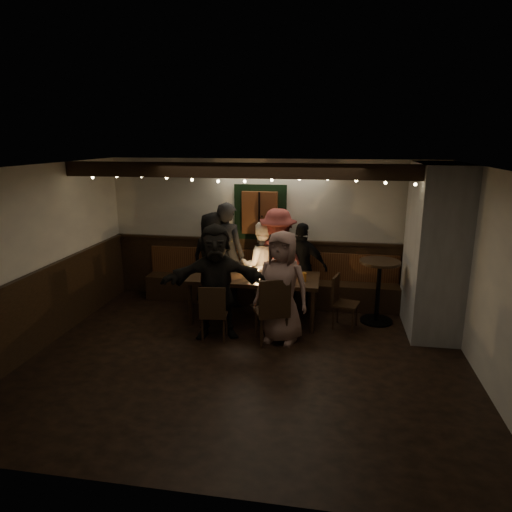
% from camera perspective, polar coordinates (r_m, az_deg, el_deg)
% --- Properties ---
extents(room, '(6.02, 5.01, 2.62)m').
position_cam_1_polar(room, '(7.30, 9.12, -0.56)').
color(room, black).
rests_on(room, ground).
extents(dining_table, '(2.12, 0.91, 0.92)m').
position_cam_1_polar(dining_table, '(7.48, -0.27, -3.03)').
color(dining_table, black).
rests_on(dining_table, ground).
extents(chair_near_left, '(0.43, 0.43, 0.87)m').
position_cam_1_polar(chair_near_left, '(6.80, -5.36, -6.74)').
color(chair_near_left, black).
rests_on(chair_near_left, ground).
extents(chair_near_right, '(0.60, 0.60, 1.02)m').
position_cam_1_polar(chair_near_right, '(6.63, 2.12, -6.45)').
color(chair_near_right, black).
rests_on(chair_near_right, ground).
extents(chair_end, '(0.46, 0.46, 0.85)m').
position_cam_1_polar(chair_end, '(7.40, 10.56, -5.24)').
color(chair_end, black).
rests_on(chair_end, ground).
extents(high_top, '(0.65, 0.65, 1.04)m').
position_cam_1_polar(high_top, '(7.68, 15.08, -3.35)').
color(high_top, black).
rests_on(high_top, ground).
extents(person_a, '(0.90, 0.66, 1.70)m').
position_cam_1_polar(person_a, '(8.21, -5.34, -0.38)').
color(person_a, black).
rests_on(person_a, ground).
extents(person_b, '(0.80, 0.66, 1.87)m').
position_cam_1_polar(person_b, '(8.18, -3.60, 0.25)').
color(person_b, black).
rests_on(person_b, ground).
extents(person_c, '(0.89, 0.77, 1.54)m').
position_cam_1_polar(person_c, '(8.09, 0.64, -1.09)').
color(person_c, '#F5E2CA').
rests_on(person_c, ground).
extents(person_d, '(1.23, 0.80, 1.78)m').
position_cam_1_polar(person_d, '(8.02, 2.73, -0.37)').
color(person_d, maroon).
rests_on(person_d, ground).
extents(person_e, '(0.97, 0.58, 1.55)m').
position_cam_1_polar(person_e, '(7.98, 5.76, -1.35)').
color(person_e, black).
rests_on(person_e, ground).
extents(person_f, '(1.69, 0.88, 1.74)m').
position_cam_1_polar(person_f, '(6.86, -5.02, -3.17)').
color(person_f, black).
rests_on(person_f, ground).
extents(person_g, '(0.92, 0.70, 1.68)m').
position_cam_1_polar(person_g, '(6.68, 3.25, -3.91)').
color(person_g, '#8E6A5F').
rests_on(person_g, ground).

